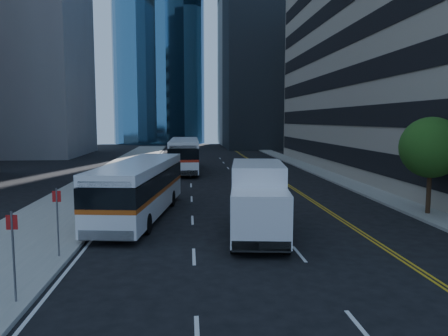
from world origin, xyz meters
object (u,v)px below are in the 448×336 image
at_px(bus_front, 140,187).
at_px(box_truck, 258,199).
at_px(bus_rear, 184,154).
at_px(street_tree, 431,148).

height_order(bus_front, box_truck, box_truck).
relative_size(bus_rear, box_truck, 1.82).
bearing_deg(bus_rear, street_tree, -58.35).
bearing_deg(street_tree, bus_front, 176.59).
distance_m(street_tree, bus_rear, 25.23).
bearing_deg(bus_front, bus_rear, 91.96).
relative_size(street_tree, bus_front, 0.44).
distance_m(bus_front, bus_rear, 20.69).
bearing_deg(bus_rear, bus_front, -95.53).
relative_size(bus_front, bus_rear, 0.94).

